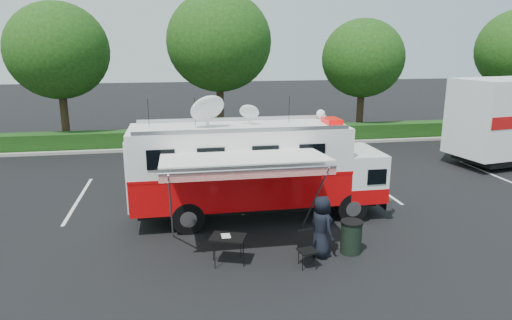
# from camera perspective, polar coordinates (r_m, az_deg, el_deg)

# --- Properties ---
(ground_plane) EXTENTS (120.00, 120.00, 0.00)m
(ground_plane) POSITION_cam_1_polar(r_m,az_deg,el_deg) (15.91, 0.31, -7.08)
(ground_plane) COLOR black
(ground_plane) RESTS_ON ground
(back_border) EXTENTS (60.00, 6.14, 8.87)m
(back_border) POSITION_cam_1_polar(r_m,az_deg,el_deg) (27.76, -2.17, 12.61)
(back_border) COLOR #9E998E
(back_border) RESTS_ON ground_plane
(stall_lines) EXTENTS (24.12, 5.50, 0.01)m
(stall_lines) POSITION_cam_1_polar(r_m,az_deg,el_deg) (18.64, -2.86, -3.86)
(stall_lines) COLOR silver
(stall_lines) RESTS_ON ground_plane
(command_truck) EXTENTS (8.54, 2.35, 4.10)m
(command_truck) POSITION_cam_1_polar(r_m,az_deg,el_deg) (15.35, 0.05, -0.99)
(command_truck) COLOR black
(command_truck) RESTS_ON ground_plane
(awning) EXTENTS (4.66, 2.42, 2.82)m
(awning) POSITION_cam_1_polar(r_m,az_deg,el_deg) (12.68, -1.43, -0.15)
(awning) COLOR silver
(awning) RESTS_ON ground_plane
(person) EXTENTS (0.81, 1.00, 1.77)m
(person) POSITION_cam_1_polar(r_m,az_deg,el_deg) (13.28, 8.03, -11.75)
(person) COLOR black
(person) RESTS_ON ground_plane
(folding_table) EXTENTS (1.10, 0.94, 0.79)m
(folding_table) POSITION_cam_1_polar(r_m,az_deg,el_deg) (12.44, -3.54, -9.72)
(folding_table) COLOR black
(folding_table) RESTS_ON ground_plane
(folding_chair) EXTENTS (0.55, 0.57, 0.98)m
(folding_chair) POSITION_cam_1_polar(r_m,az_deg,el_deg) (12.48, 6.33, -10.51)
(folding_chair) COLOR black
(folding_chair) RESTS_ON ground_plane
(trash_bin) EXTENTS (0.64, 0.64, 0.95)m
(trash_bin) POSITION_cam_1_polar(r_m,az_deg,el_deg) (13.42, 11.81, -9.39)
(trash_bin) COLOR black
(trash_bin) RESTS_ON ground_plane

